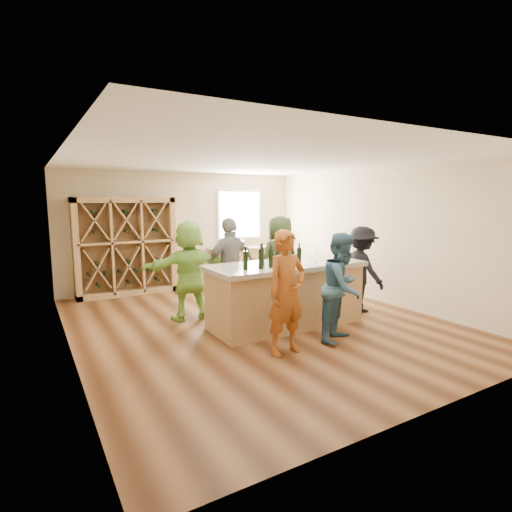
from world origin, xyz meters
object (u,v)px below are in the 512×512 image
person_near_left (287,292)px  wine_bottle_f (299,257)px  wine_rack (126,247)px  wine_bottle_d (271,259)px  person_server (361,269)px  person_far_left (189,270)px  wine_bottle_e (278,257)px  wine_bottle_b (261,259)px  wine_bottle_a (246,260)px  person_near_right (342,287)px  sink (234,244)px  person_far_right (280,261)px  tasting_counter_base (286,297)px  person_far_mid (231,266)px  wine_bottle_c (262,257)px

person_near_left → wine_bottle_f: (0.76, 0.75, 0.36)m
wine_rack → person_near_left: wine_rack is taller
wine_rack → wine_bottle_d: wine_rack is taller
person_server → person_far_left: (-3.05, 1.18, 0.08)m
wine_bottle_f → person_server: bearing=9.8°
wine_bottle_e → person_far_left: 1.71m
wine_bottle_b → person_server: 2.44m
wine_bottle_a → person_near_right: (1.21, -0.85, -0.39)m
wine_bottle_a → wine_bottle_b: wine_bottle_b is taller
sink → person_far_left: person_far_left is taller
person_server → person_far_right: size_ratio=0.90×
person_near_left → wine_bottle_d: bearing=68.0°
sink → person_server: 3.71m
person_far_right → tasting_counter_base: bearing=60.8°
wine_rack → sink: bearing=-1.5°
wine_bottle_b → wine_bottle_d: wine_bottle_b is taller
wine_bottle_b → person_server: size_ratio=0.19×
wine_bottle_a → person_far_mid: 1.42m
wine_bottle_a → wine_bottle_b: 0.26m
tasting_counter_base → wine_bottle_f: 0.79m
wine_bottle_e → person_far_left: person_far_left is taller
tasting_counter_base → wine_bottle_d: size_ratio=9.42×
wine_bottle_d → person_far_left: bearing=120.4°
person_far_right → wine_bottle_f: (-0.61, -1.48, 0.32)m
sink → wine_bottle_b: wine_bottle_b is taller
sink → tasting_counter_base: size_ratio=0.21×
wine_bottle_b → person_server: bearing=5.6°
wine_bottle_e → person_server: bearing=4.1°
person_far_right → wine_bottle_c: bearing=46.8°
tasting_counter_base → person_far_right: (0.66, 1.18, 0.41)m
tasting_counter_base → person_far_left: (-1.29, 1.18, 0.40)m
person_near_left → person_near_right: size_ratio=1.05×
person_server → person_far_mid: (-2.25, 1.13, 0.09)m
wine_bottle_b → person_far_mid: bearing=83.7°
wine_rack → wine_bottle_e: 4.13m
wine_rack → wine_bottle_a: bearing=-76.1°
tasting_counter_base → wine_bottle_c: wine_bottle_c is taller
wine_bottle_e → wine_bottle_c: bearing=161.7°
tasting_counter_base → sink: bearing=76.6°
wine_rack → sink: (2.70, -0.07, -0.09)m
wine_bottle_d → wine_bottle_e: wine_bottle_e is taller
wine_bottle_a → person_far_mid: size_ratio=0.16×
person_server → person_far_left: 3.27m
tasting_counter_base → wine_bottle_d: bearing=-152.4°
wine_bottle_d → person_far_mid: 1.40m
wine_rack → wine_bottle_f: 4.39m
sink → wine_bottle_a: (-1.75, -3.79, 0.21)m
wine_bottle_b → person_far_left: bearing=114.6°
wine_bottle_b → person_server: person_server is taller
wine_bottle_a → wine_bottle_b: bearing=-9.9°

